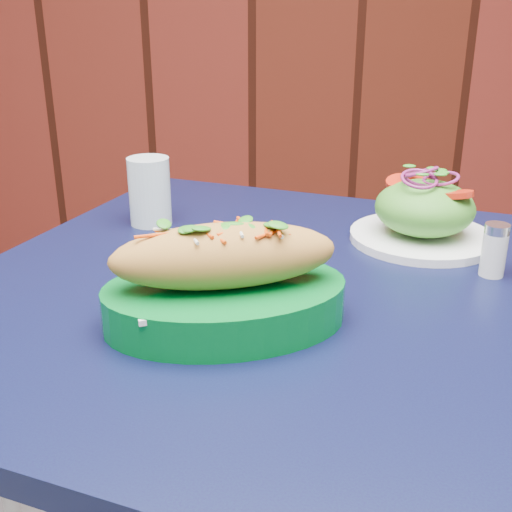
{
  "coord_description": "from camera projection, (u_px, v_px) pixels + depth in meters",
  "views": [
    {
      "loc": [
        0.19,
        0.5,
        1.08
      ],
      "look_at": [
        0.14,
        1.18,
        0.81
      ],
      "focal_mm": 45.0,
      "sensor_mm": 36.0,
      "label": 1
    }
  ],
  "objects": [
    {
      "name": "water_glass",
      "position": [
        150.0,
        191.0,
        1.0
      ],
      "size": [
        0.07,
        0.07,
        0.11
      ],
      "primitive_type": "cylinder",
      "color": "silver",
      "rests_on": "cafe_table"
    },
    {
      "name": "salad_plate",
      "position": [
        424.0,
        214.0,
        0.93
      ],
      "size": [
        0.21,
        0.21,
        0.11
      ],
      "rotation": [
        0.0,
        0.0,
        -0.43
      ],
      "color": "white",
      "rests_on": "cafe_table"
    },
    {
      "name": "salt_shaker",
      "position": [
        494.0,
        250.0,
        0.82
      ],
      "size": [
        0.03,
        0.03,
        0.07
      ],
      "color": "white",
      "rests_on": "cafe_table"
    },
    {
      "name": "banh_mi_basket",
      "position": [
        225.0,
        282.0,
        0.69
      ],
      "size": [
        0.3,
        0.24,
        0.12
      ],
      "rotation": [
        0.0,
        0.0,
        0.26
      ],
      "color": "#026622",
      "rests_on": "cafe_table"
    },
    {
      "name": "cafe_table",
      "position": [
        281.0,
        344.0,
        0.84
      ],
      "size": [
        1.0,
        1.0,
        0.75
      ],
      "rotation": [
        0.0,
        0.0,
        -0.3
      ],
      "color": "black",
      "rests_on": "ground"
    }
  ]
}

